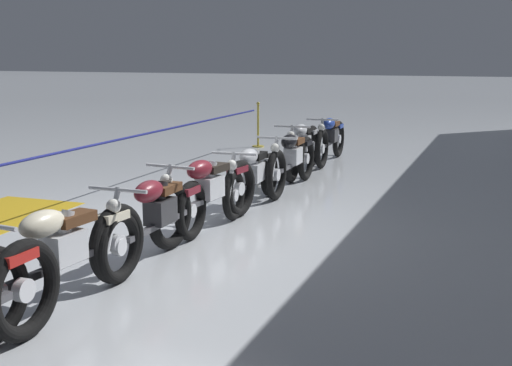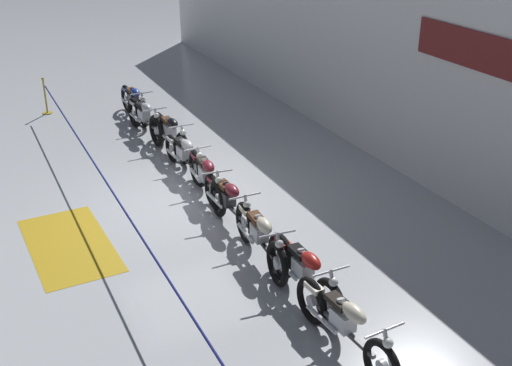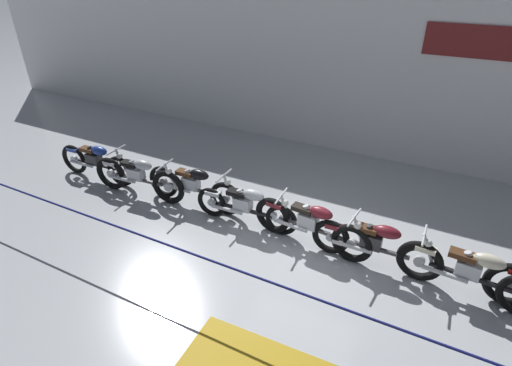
{
  "view_description": "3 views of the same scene",
  "coord_description": "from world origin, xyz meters",
  "px_view_note": "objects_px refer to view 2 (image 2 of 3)",
  "views": [
    {
      "loc": [
        6.97,
        3.88,
        2.14
      ],
      "look_at": [
        -0.56,
        0.92,
        0.52
      ],
      "focal_mm": 45.0,
      "sensor_mm": 36.0,
      "label": 1
    },
    {
      "loc": [
        11.36,
        -3.75,
        5.98
      ],
      "look_at": [
        1.41,
        1.04,
        0.81
      ],
      "focal_mm": 45.0,
      "sensor_mm": 36.0,
      "label": 2
    },
    {
      "loc": [
        1.97,
        -5.3,
        4.8
      ],
      "look_at": [
        -1.32,
        1.02,
        0.76
      ],
      "focal_mm": 28.0,
      "sensor_mm": 36.0,
      "label": 3
    }
  ],
  "objects_px": {
    "floor_banner": "(69,245)",
    "motorcycle_silver_3": "(185,155)",
    "motorcycle_blue_0": "(134,102)",
    "motorcycle_black_2": "(171,133)",
    "motorcycle_maroon_5": "(228,202)",
    "motorcycle_silver_1": "(145,118)",
    "stanchion_far_left": "(86,155)",
    "motorcycle_cream_6": "(260,237)",
    "motorcycle_cream_8": "(345,325)",
    "motorcycle_red_7": "(304,274)",
    "motorcycle_maroon_4": "(206,178)"
  },
  "relations": [
    {
      "from": "motorcycle_maroon_5",
      "to": "motorcycle_cream_8",
      "type": "relative_size",
      "value": 0.95
    },
    {
      "from": "motorcycle_cream_8",
      "to": "stanchion_far_left",
      "type": "relative_size",
      "value": 0.17
    },
    {
      "from": "motorcycle_silver_3",
      "to": "motorcycle_maroon_4",
      "type": "distance_m",
      "value": 1.4
    },
    {
      "from": "motorcycle_silver_3",
      "to": "motorcycle_cream_8",
      "type": "relative_size",
      "value": 0.94
    },
    {
      "from": "motorcycle_silver_1",
      "to": "motorcycle_maroon_5",
      "type": "xyz_separation_m",
      "value": [
        5.28,
        0.06,
        -0.03
      ]
    },
    {
      "from": "motorcycle_blue_0",
      "to": "motorcycle_cream_8",
      "type": "xyz_separation_m",
      "value": [
        10.93,
        -0.15,
        -0.01
      ]
    },
    {
      "from": "motorcycle_blue_0",
      "to": "motorcycle_red_7",
      "type": "bearing_deg",
      "value": -0.14
    },
    {
      "from": "motorcycle_silver_1",
      "to": "motorcycle_cream_8",
      "type": "height_order",
      "value": "motorcycle_silver_1"
    },
    {
      "from": "motorcycle_silver_1",
      "to": "motorcycle_black_2",
      "type": "distance_m",
      "value": 1.36
    },
    {
      "from": "motorcycle_blue_0",
      "to": "motorcycle_red_7",
      "type": "xyz_separation_m",
      "value": [
        9.58,
        -0.02,
        -0.0
      ]
    },
    {
      "from": "motorcycle_silver_1",
      "to": "motorcycle_cream_6",
      "type": "distance_m",
      "value": 6.8
    },
    {
      "from": "motorcycle_maroon_4",
      "to": "stanchion_far_left",
      "type": "xyz_separation_m",
      "value": [
        -1.61,
        -2.09,
        0.29
      ]
    },
    {
      "from": "motorcycle_silver_3",
      "to": "floor_banner",
      "type": "xyz_separation_m",
      "value": [
        2.08,
        -3.01,
        -0.45
      ]
    },
    {
      "from": "motorcycle_red_7",
      "to": "motorcycle_blue_0",
      "type": "bearing_deg",
      "value": 179.86
    },
    {
      "from": "motorcycle_silver_3",
      "to": "motorcycle_black_2",
      "type": "bearing_deg",
      "value": 174.24
    },
    {
      "from": "motorcycle_maroon_5",
      "to": "motorcycle_blue_0",
      "type": "bearing_deg",
      "value": 179.33
    },
    {
      "from": "motorcycle_blue_0",
      "to": "motorcycle_cream_8",
      "type": "relative_size",
      "value": 0.96
    },
    {
      "from": "motorcycle_blue_0",
      "to": "motorcycle_maroon_5",
      "type": "bearing_deg",
      "value": -0.67
    },
    {
      "from": "motorcycle_black_2",
      "to": "motorcycle_maroon_4",
      "type": "relative_size",
      "value": 0.99
    },
    {
      "from": "motorcycle_black_2",
      "to": "motorcycle_maroon_5",
      "type": "relative_size",
      "value": 1.06
    },
    {
      "from": "motorcycle_cream_6",
      "to": "motorcycle_red_7",
      "type": "bearing_deg",
      "value": 5.13
    },
    {
      "from": "motorcycle_cream_6",
      "to": "motorcycle_red_7",
      "type": "height_order",
      "value": "motorcycle_red_7"
    },
    {
      "from": "motorcycle_black_2",
      "to": "motorcycle_cream_8",
      "type": "height_order",
      "value": "motorcycle_black_2"
    },
    {
      "from": "motorcycle_black_2",
      "to": "motorcycle_maroon_5",
      "type": "bearing_deg",
      "value": -2.71
    },
    {
      "from": "motorcycle_maroon_5",
      "to": "motorcycle_cream_6",
      "type": "height_order",
      "value": "motorcycle_cream_6"
    },
    {
      "from": "motorcycle_cream_6",
      "to": "motorcycle_red_7",
      "type": "relative_size",
      "value": 1.0
    },
    {
      "from": "motorcycle_maroon_4",
      "to": "motorcycle_cream_6",
      "type": "bearing_deg",
      "value": -1.65
    },
    {
      "from": "floor_banner",
      "to": "motorcycle_silver_1",
      "type": "bearing_deg",
      "value": 146.51
    },
    {
      "from": "motorcycle_cream_8",
      "to": "stanchion_far_left",
      "type": "bearing_deg",
      "value": -163.97
    },
    {
      "from": "motorcycle_red_7",
      "to": "motorcycle_cream_8",
      "type": "distance_m",
      "value": 1.36
    },
    {
      "from": "motorcycle_silver_1",
      "to": "motorcycle_maroon_4",
      "type": "xyz_separation_m",
      "value": [
        4.1,
        0.07,
        -0.01
      ]
    },
    {
      "from": "motorcycle_red_7",
      "to": "motorcycle_maroon_5",
      "type": "bearing_deg",
      "value": -178.88
    },
    {
      "from": "motorcycle_maroon_5",
      "to": "floor_banner",
      "type": "bearing_deg",
      "value": -99.51
    },
    {
      "from": "motorcycle_cream_8",
      "to": "stanchion_far_left",
      "type": "height_order",
      "value": "stanchion_far_left"
    },
    {
      "from": "motorcycle_red_7",
      "to": "stanchion_far_left",
      "type": "relative_size",
      "value": 0.16
    },
    {
      "from": "motorcycle_blue_0",
      "to": "motorcycle_black_2",
      "type": "relative_size",
      "value": 0.95
    },
    {
      "from": "floor_banner",
      "to": "motorcycle_silver_3",
      "type": "bearing_deg",
      "value": 122.48
    },
    {
      "from": "stanchion_far_left",
      "to": "motorcycle_cream_6",
      "type": "bearing_deg",
      "value": 25.03
    },
    {
      "from": "motorcycle_silver_1",
      "to": "motorcycle_cream_6",
      "type": "relative_size",
      "value": 1.05
    },
    {
      "from": "stanchion_far_left",
      "to": "motorcycle_maroon_5",
      "type": "bearing_deg",
      "value": 36.67
    },
    {
      "from": "floor_banner",
      "to": "stanchion_far_left",
      "type": "bearing_deg",
      "value": 156.64
    },
    {
      "from": "motorcycle_cream_8",
      "to": "floor_banner",
      "type": "bearing_deg",
      "value": -148.33
    },
    {
      "from": "motorcycle_silver_3",
      "to": "motorcycle_cream_8",
      "type": "height_order",
      "value": "motorcycle_cream_8"
    },
    {
      "from": "motorcycle_blue_0",
      "to": "floor_banner",
      "type": "height_order",
      "value": "motorcycle_blue_0"
    },
    {
      "from": "motorcycle_maroon_5",
      "to": "motorcycle_cream_6",
      "type": "bearing_deg",
      "value": -2.37
    },
    {
      "from": "motorcycle_black_2",
      "to": "motorcycle_silver_1",
      "type": "bearing_deg",
      "value": -169.67
    },
    {
      "from": "motorcycle_silver_1",
      "to": "motorcycle_red_7",
      "type": "bearing_deg",
      "value": 0.79
    },
    {
      "from": "motorcycle_maroon_5",
      "to": "stanchion_far_left",
      "type": "height_order",
      "value": "stanchion_far_left"
    },
    {
      "from": "motorcycle_cream_8",
      "to": "motorcycle_silver_3",
      "type": "bearing_deg",
      "value": 178.99
    },
    {
      "from": "motorcycle_black_2",
      "to": "motorcycle_red_7",
      "type": "relative_size",
      "value": 1.04
    }
  ]
}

